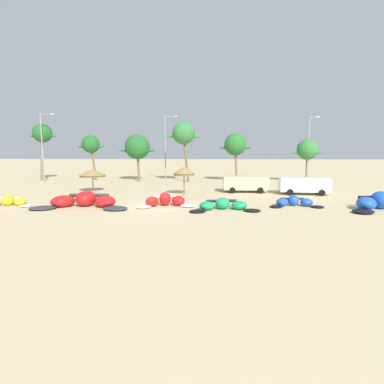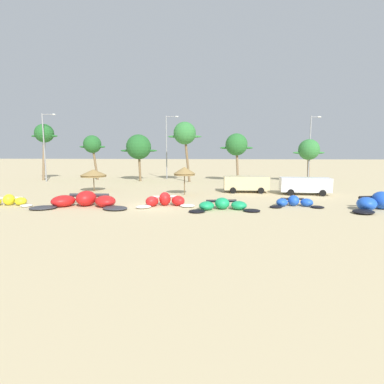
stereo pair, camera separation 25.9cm
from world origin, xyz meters
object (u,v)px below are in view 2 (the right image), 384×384
object	(u,v)px
palm_left	(92,145)
lamppost_west_center	(167,144)
kite_right_of_center	(294,202)
palm_center_left	(185,134)
palm_center_right	(236,145)
kite_left_of_center	(165,201)
palm_leftmost	(44,134)
lamppost_east_center	(311,146)
palm_left_of_gap	(139,147)
parked_van	(304,185)
lamppost_west	(45,144)
beach_umbrella_middle	(184,171)
beach_umbrella_near_van	(93,173)
kite_far_left	(8,201)
kite_center	(223,205)
kite_left	(84,201)
parked_car_second	(245,183)
palm_right_of_gap	(309,150)

from	to	relation	value
palm_left	lamppost_west_center	size ratio (longest dim) A/B	0.70
kite_right_of_center	palm_center_left	size ratio (longest dim) A/B	0.54
palm_center_right	kite_right_of_center	bearing A→B (deg)	-80.15
kite_left_of_center	palm_leftmost	bearing A→B (deg)	136.77
kite_right_of_center	palm_center_left	xyz separation A→B (m)	(-11.19, 19.39, 6.83)
palm_leftmost	lamppost_east_center	bearing A→B (deg)	-1.68
palm_left_of_gap	palm_center_right	bearing A→B (deg)	-0.59
kite_right_of_center	parked_van	bearing A→B (deg)	68.18
kite_left_of_center	lamppost_west	bearing A→B (deg)	138.21
beach_umbrella_middle	palm_leftmost	size ratio (longest dim) A/B	0.34
beach_umbrella_near_van	palm_left_of_gap	xyz separation A→B (m)	(2.52, 11.97, 3.07)
kite_far_left	palm_leftmost	size ratio (longest dim) A/B	0.52
palm_left_of_gap	palm_center_right	world-z (taller)	palm_center_right
beach_umbrella_near_van	parked_van	xyz separation A→B (m)	(23.76, -0.96, -1.06)
beach_umbrella_middle	lamppost_west_center	bearing A→B (deg)	104.04
kite_center	beach_umbrella_middle	world-z (taller)	beach_umbrella_middle
palm_leftmost	palm_center_left	world-z (taller)	palm_center_left
beach_umbrella_near_van	kite_left	bearing A→B (deg)	-73.10
kite_left	lamppost_west	distance (m)	24.72
palm_center_right	beach_umbrella_near_van	bearing A→B (deg)	-145.85
palm_left	palm_center_left	distance (m)	15.49
kite_far_left	kite_left	distance (m)	6.85
beach_umbrella_middle	palm_center_left	distance (m)	14.14
kite_far_left	palm_left	bearing A→B (deg)	93.71
palm_center_right	beach_umbrella_middle	bearing A→B (deg)	-115.41
palm_left	kite_left_of_center	bearing A→B (deg)	-55.91
kite_right_of_center	palm_leftmost	world-z (taller)	palm_leftmost
parked_van	lamppost_west	xyz separation A→B (m)	(-35.06, 11.11, 4.58)
kite_left	parked_car_second	distance (m)	17.70
kite_left	palm_right_of_gap	size ratio (longest dim) A/B	1.34
kite_left	kite_left_of_center	size ratio (longest dim) A/B	1.65
beach_umbrella_near_van	palm_center_left	size ratio (longest dim) A/B	0.34
kite_right_of_center	parked_van	xyz separation A→B (m)	(2.87, 7.17, 0.74)
kite_left	kite_center	distance (m)	11.82
palm_center_right	palm_right_of_gap	world-z (taller)	palm_center_right
beach_umbrella_near_van	lamppost_west_center	bearing A→B (deg)	66.79
parked_van	lamppost_west	size ratio (longest dim) A/B	0.53
kite_left_of_center	palm_right_of_gap	distance (m)	27.42
kite_left_of_center	palm_center_left	distance (m)	21.01
kite_left_of_center	kite_center	distance (m)	5.13
kite_center	palm_leftmost	xyz separation A→B (m)	(-27.22, 22.31, 6.88)
palm_left	lamppost_east_center	size ratio (longest dim) A/B	0.74
kite_far_left	palm_center_left	size ratio (longest dim) A/B	0.52
parked_van	palm_leftmost	world-z (taller)	palm_leftmost
kite_left_of_center	palm_leftmost	size ratio (longest dim) A/B	0.58
palm_leftmost	palm_center_right	xyz separation A→B (m)	(29.97, -0.48, -1.71)
lamppost_west	palm_leftmost	bearing A→B (deg)	120.16
beach_umbrella_middle	palm_left_of_gap	xyz separation A→B (m)	(-8.31, 14.04, 2.64)
parked_van	parked_car_second	bearing A→B (deg)	167.54
kite_left_of_center	kite_left	bearing A→B (deg)	-173.47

